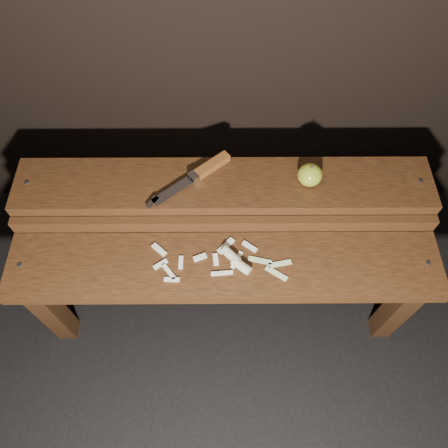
{
  "coord_description": "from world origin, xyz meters",
  "views": [
    {
      "loc": [
        -0.0,
        -0.57,
        1.5
      ],
      "look_at": [
        0.0,
        0.06,
        0.45
      ],
      "focal_mm": 35.0,
      "sensor_mm": 36.0,
      "label": 1
    }
  ],
  "objects_px": {
    "apple": "(310,175)",
    "bench_rear_tier": "(224,200)",
    "knife": "(202,172)",
    "bench_front_tier": "(224,278)"
  },
  "relations": [
    {
      "from": "apple",
      "to": "bench_rear_tier",
      "type": "bearing_deg",
      "value": -178.97
    },
    {
      "from": "bench_rear_tier",
      "to": "knife",
      "type": "distance_m",
      "value": 0.12
    },
    {
      "from": "bench_front_tier",
      "to": "apple",
      "type": "distance_m",
      "value": 0.38
    },
    {
      "from": "bench_front_tier",
      "to": "knife",
      "type": "xyz_separation_m",
      "value": [
        -0.06,
        0.26,
        0.16
      ]
    },
    {
      "from": "bench_front_tier",
      "to": "apple",
      "type": "height_order",
      "value": "apple"
    },
    {
      "from": "knife",
      "to": "bench_rear_tier",
      "type": "bearing_deg",
      "value": -26.95
    },
    {
      "from": "bench_front_tier",
      "to": "knife",
      "type": "height_order",
      "value": "knife"
    },
    {
      "from": "bench_rear_tier",
      "to": "knife",
      "type": "xyz_separation_m",
      "value": [
        -0.06,
        0.03,
        0.1
      ]
    },
    {
      "from": "bench_rear_tier",
      "to": "apple",
      "type": "bearing_deg",
      "value": 1.03
    },
    {
      "from": "bench_front_tier",
      "to": "apple",
      "type": "relative_size",
      "value": 16.02
    }
  ]
}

